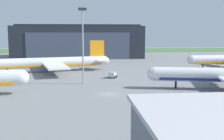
{
  "coord_description": "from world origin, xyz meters",
  "views": [
    {
      "loc": [
        -5.85,
        -67.2,
        14.95
      ],
      "look_at": [
        2.83,
        22.05,
        3.06
      ],
      "focal_mm": 44.89,
      "sensor_mm": 36.0,
      "label": 1
    }
  ],
  "objects_px": {
    "airliner_far_left": "(50,63)",
    "apron_light_mast": "(83,41)",
    "fuel_bowser": "(112,75)",
    "maintenance_hangar": "(79,41)"
  },
  "relations": [
    {
      "from": "airliner_far_left",
      "to": "apron_light_mast",
      "type": "xyz_separation_m",
      "value": [
        12.88,
        -27.71,
        9.22
      ]
    },
    {
      "from": "airliner_far_left",
      "to": "apron_light_mast",
      "type": "distance_m",
      "value": 31.92
    },
    {
      "from": "apron_light_mast",
      "to": "airliner_far_left",
      "type": "bearing_deg",
      "value": 114.93
    },
    {
      "from": "fuel_bowser",
      "to": "airliner_far_left",
      "type": "bearing_deg",
      "value": 142.31
    },
    {
      "from": "maintenance_hangar",
      "to": "airliner_far_left",
      "type": "distance_m",
      "value": 68.24
    },
    {
      "from": "maintenance_hangar",
      "to": "fuel_bowser",
      "type": "relative_size",
      "value": 19.63
    },
    {
      "from": "maintenance_hangar",
      "to": "airliner_far_left",
      "type": "relative_size",
      "value": 1.61
    },
    {
      "from": "fuel_bowser",
      "to": "apron_light_mast",
      "type": "relative_size",
      "value": 0.18
    },
    {
      "from": "fuel_bowser",
      "to": "apron_light_mast",
      "type": "bearing_deg",
      "value": -133.19
    },
    {
      "from": "airliner_far_left",
      "to": "apron_light_mast",
      "type": "bearing_deg",
      "value": -65.07
    }
  ]
}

